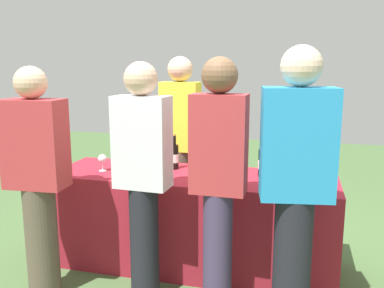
{
  "coord_description": "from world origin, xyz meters",
  "views": [
    {
      "loc": [
        0.82,
        -3.13,
        1.65
      ],
      "look_at": [
        0.0,
        0.0,
        1.03
      ],
      "focal_mm": 38.81,
      "sensor_mm": 36.0,
      "label": 1
    }
  ],
  "objects_px": {
    "wine_bottle_2": "(214,159)",
    "wine_glass_1": "(141,164)",
    "guest_1": "(143,174)",
    "wine_bottle_3": "(263,163)",
    "wine_bottle_4": "(276,162)",
    "wine_glass_3": "(206,169)",
    "wine_glass_4": "(231,170)",
    "wine_bottle_5": "(288,164)",
    "guest_3": "(296,184)",
    "wine_glass_2": "(159,164)",
    "guest_0": "(37,176)",
    "server_pouring": "(180,139)",
    "wine_bottle_1": "(175,156)",
    "guest_2": "(218,176)",
    "wine_glass_0": "(102,159)",
    "wine_bottle_0": "(136,154)"
  },
  "relations": [
    {
      "from": "wine_bottle_0",
      "to": "server_pouring",
      "type": "bearing_deg",
      "value": 61.97
    },
    {
      "from": "wine_glass_0",
      "to": "guest_2",
      "type": "relative_size",
      "value": 0.08
    },
    {
      "from": "guest_0",
      "to": "guest_3",
      "type": "relative_size",
      "value": 0.93
    },
    {
      "from": "wine_bottle_3",
      "to": "guest_0",
      "type": "relative_size",
      "value": 0.19
    },
    {
      "from": "wine_bottle_2",
      "to": "wine_glass_1",
      "type": "xyz_separation_m",
      "value": [
        -0.54,
        -0.22,
        -0.02
      ]
    },
    {
      "from": "guest_1",
      "to": "wine_glass_1",
      "type": "bearing_deg",
      "value": 115.72
    },
    {
      "from": "wine_bottle_4",
      "to": "wine_bottle_5",
      "type": "relative_size",
      "value": 1.02
    },
    {
      "from": "wine_glass_3",
      "to": "wine_bottle_1",
      "type": "bearing_deg",
      "value": 139.87
    },
    {
      "from": "wine_glass_3",
      "to": "wine_glass_4",
      "type": "height_order",
      "value": "wine_glass_4"
    },
    {
      "from": "wine_bottle_3",
      "to": "wine_glass_3",
      "type": "distance_m",
      "value": 0.47
    },
    {
      "from": "wine_glass_2",
      "to": "wine_glass_1",
      "type": "bearing_deg",
      "value": 177.96
    },
    {
      "from": "wine_bottle_5",
      "to": "guest_3",
      "type": "height_order",
      "value": "guest_3"
    },
    {
      "from": "wine_bottle_4",
      "to": "wine_bottle_2",
      "type": "bearing_deg",
      "value": 177.79
    },
    {
      "from": "wine_bottle_3",
      "to": "wine_glass_2",
      "type": "height_order",
      "value": "wine_bottle_3"
    },
    {
      "from": "wine_glass_1",
      "to": "guest_2",
      "type": "relative_size",
      "value": 0.08
    },
    {
      "from": "wine_bottle_5",
      "to": "wine_glass_2",
      "type": "xyz_separation_m",
      "value": [
        -0.98,
        -0.2,
        -0.02
      ]
    },
    {
      "from": "wine_bottle_2",
      "to": "wine_glass_0",
      "type": "distance_m",
      "value": 0.92
    },
    {
      "from": "wine_bottle_0",
      "to": "wine_bottle_2",
      "type": "xyz_separation_m",
      "value": [
        0.67,
        0.03,
        -0.01
      ]
    },
    {
      "from": "wine_glass_4",
      "to": "guest_3",
      "type": "distance_m",
      "value": 0.72
    },
    {
      "from": "wine_glass_2",
      "to": "guest_0",
      "type": "relative_size",
      "value": 0.08
    },
    {
      "from": "wine_bottle_5",
      "to": "wine_bottle_1",
      "type": "bearing_deg",
      "value": 176.2
    },
    {
      "from": "wine_bottle_2",
      "to": "guest_0",
      "type": "distance_m",
      "value": 1.35
    },
    {
      "from": "guest_3",
      "to": "guest_1",
      "type": "bearing_deg",
      "value": 163.91
    },
    {
      "from": "guest_1",
      "to": "guest_2",
      "type": "bearing_deg",
      "value": -0.55
    },
    {
      "from": "wine_glass_1",
      "to": "guest_0",
      "type": "xyz_separation_m",
      "value": [
        -0.53,
        -0.6,
        0.02
      ]
    },
    {
      "from": "wine_bottle_4",
      "to": "guest_1",
      "type": "bearing_deg",
      "value": -142.34
    },
    {
      "from": "wine_bottle_4",
      "to": "wine_bottle_5",
      "type": "xyz_separation_m",
      "value": [
        0.09,
        -0.01,
        -0.0
      ]
    },
    {
      "from": "wine_bottle_2",
      "to": "wine_glass_1",
      "type": "relative_size",
      "value": 2.39
    },
    {
      "from": "wine_glass_0",
      "to": "guest_1",
      "type": "xyz_separation_m",
      "value": [
        0.55,
        -0.5,
        0.04
      ]
    },
    {
      "from": "wine_bottle_5",
      "to": "wine_glass_1",
      "type": "bearing_deg",
      "value": -170.39
    },
    {
      "from": "guest_2",
      "to": "wine_glass_3",
      "type": "bearing_deg",
      "value": 112.84
    },
    {
      "from": "wine_glass_2",
      "to": "server_pouring",
      "type": "distance_m",
      "value": 0.68
    },
    {
      "from": "wine_bottle_4",
      "to": "server_pouring",
      "type": "distance_m",
      "value": 1.03
    },
    {
      "from": "wine_bottle_3",
      "to": "wine_bottle_4",
      "type": "relative_size",
      "value": 0.94
    },
    {
      "from": "wine_bottle_3",
      "to": "wine_bottle_4",
      "type": "bearing_deg",
      "value": -3.99
    },
    {
      "from": "wine_bottle_2",
      "to": "guest_1",
      "type": "bearing_deg",
      "value": -117.35
    },
    {
      "from": "wine_glass_3",
      "to": "wine_glass_4",
      "type": "bearing_deg",
      "value": -4.96
    },
    {
      "from": "wine_bottle_1",
      "to": "guest_0",
      "type": "height_order",
      "value": "guest_0"
    },
    {
      "from": "wine_bottle_0",
      "to": "guest_1",
      "type": "height_order",
      "value": "guest_1"
    },
    {
      "from": "wine_bottle_4",
      "to": "guest_0",
      "type": "height_order",
      "value": "guest_0"
    },
    {
      "from": "wine_glass_1",
      "to": "guest_0",
      "type": "relative_size",
      "value": 0.08
    },
    {
      "from": "server_pouring",
      "to": "guest_0",
      "type": "distance_m",
      "value": 1.43
    },
    {
      "from": "server_pouring",
      "to": "wine_glass_1",
      "type": "bearing_deg",
      "value": 81.38
    },
    {
      "from": "wine_bottle_4",
      "to": "guest_1",
      "type": "distance_m",
      "value": 1.08
    },
    {
      "from": "wine_glass_1",
      "to": "guest_1",
      "type": "distance_m",
      "value": 0.5
    },
    {
      "from": "wine_glass_0",
      "to": "guest_1",
      "type": "distance_m",
      "value": 0.74
    },
    {
      "from": "wine_bottle_5",
      "to": "wine_glass_3",
      "type": "xyz_separation_m",
      "value": [
        -0.6,
        -0.22,
        -0.03
      ]
    },
    {
      "from": "wine_bottle_5",
      "to": "guest_3",
      "type": "distance_m",
      "value": 0.77
    },
    {
      "from": "wine_bottle_1",
      "to": "guest_3",
      "type": "relative_size",
      "value": 0.17
    },
    {
      "from": "wine_bottle_2",
      "to": "guest_1",
      "type": "height_order",
      "value": "guest_1"
    }
  ]
}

